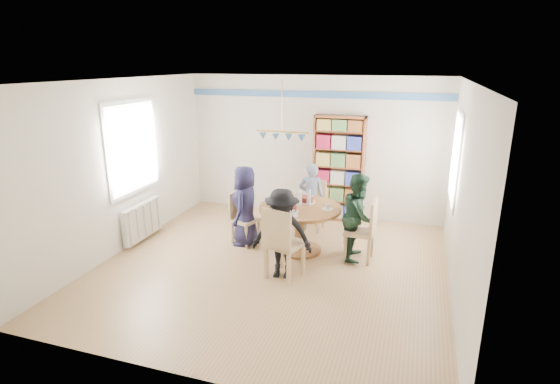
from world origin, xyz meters
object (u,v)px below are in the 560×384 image
at_px(chair_right, 365,228).
at_px(person_near, 282,234).
at_px(person_left, 245,206).
at_px(radiator, 143,220).
at_px(person_right, 359,217).
at_px(chair_far, 314,202).
at_px(dining_table, 300,218).
at_px(chair_left, 242,215).
at_px(chair_near, 281,241).
at_px(person_far, 311,197).
at_px(bookshelf, 339,170).

height_order(chair_right, person_near, person_near).
distance_m(chair_right, person_left, 1.97).
bearing_deg(radiator, person_right, 6.77).
xyz_separation_m(radiator, chair_far, (2.63, 1.44, 0.14)).
bearing_deg(dining_table, chair_left, 178.00).
xyz_separation_m(chair_right, person_left, (-1.97, 0.04, 0.13)).
height_order(chair_near, person_left, person_left).
xyz_separation_m(dining_table, chair_right, (1.04, -0.04, -0.02)).
distance_m(chair_near, person_right, 1.38).
xyz_separation_m(person_right, person_far, (-0.97, 0.89, -0.05)).
bearing_deg(chair_near, person_near, 100.28).
xyz_separation_m(chair_right, bookshelf, (-0.74, 1.69, 0.45)).
bearing_deg(chair_right, dining_table, 178.02).
relative_size(chair_right, person_near, 0.75).
bearing_deg(dining_table, person_far, 92.97).
bearing_deg(chair_near, chair_right, 43.04).
height_order(chair_far, person_far, person_far).
relative_size(dining_table, person_left, 0.97).
xyz_separation_m(chair_right, chair_far, (-1.06, 1.09, -0.04)).
relative_size(radiator, chair_left, 1.14).
height_order(dining_table, person_left, person_left).
distance_m(radiator, chair_left, 1.71).
bearing_deg(bookshelf, chair_right, -66.39).
relative_size(chair_left, bookshelf, 0.44).
xyz_separation_m(chair_right, person_right, (-0.12, 0.08, 0.14)).
height_order(radiator, bookshelf, bookshelf).
relative_size(dining_table, chair_left, 1.48).
xyz_separation_m(dining_table, chair_left, (-1.01, 0.04, -0.07)).
relative_size(chair_left, chair_near, 0.84).
distance_m(person_left, bookshelf, 2.09).
xyz_separation_m(person_far, person_near, (0.04, -1.85, 0.02)).
distance_m(radiator, person_left, 1.80).
relative_size(chair_right, bookshelf, 0.49).
xyz_separation_m(radiator, chair_left, (1.65, 0.42, 0.13)).
bearing_deg(chair_far, dining_table, -88.43).
relative_size(chair_far, person_left, 0.67).
relative_size(chair_far, person_far, 0.71).
relative_size(chair_near, person_near, 0.81).
bearing_deg(chair_far, chair_near, -88.97).
distance_m(chair_left, chair_near, 1.45).
bearing_deg(person_left, chair_far, 134.84).
xyz_separation_m(chair_left, person_right, (1.93, 0.01, 0.19)).
height_order(dining_table, person_right, person_right).
distance_m(chair_far, person_left, 1.40).
bearing_deg(chair_left, dining_table, -2.00).
bearing_deg(person_right, radiator, 96.17).
relative_size(radiator, person_far, 0.80).
bearing_deg(radiator, person_far, 26.65).
height_order(radiator, chair_far, chair_far).
distance_m(dining_table, person_left, 0.94).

